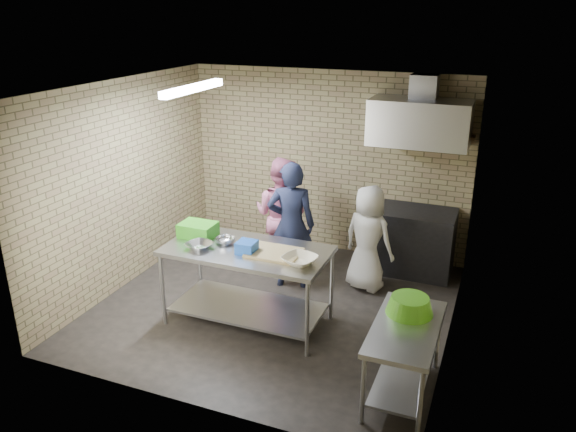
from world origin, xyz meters
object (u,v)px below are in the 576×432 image
(blue_tub, at_px, (247,247))
(woman_white, at_px, (368,238))
(side_counter, at_px, (403,360))
(woman_pink, at_px, (281,215))
(prep_table, at_px, (248,286))
(green_crate, at_px, (198,230))
(green_basin, at_px, (410,305))
(stove, at_px, (409,241))
(man_navy, at_px, (291,225))
(bottle_red, at_px, (425,126))

(blue_tub, distance_m, woman_white, 1.81)
(side_counter, relative_size, woman_pink, 0.73)
(prep_table, height_order, woman_pink, woman_pink)
(blue_tub, distance_m, woman_pink, 1.60)
(blue_tub, bearing_deg, woman_white, 54.46)
(green_crate, distance_m, blue_tub, 0.78)
(blue_tub, xyz_separation_m, woman_pink, (-0.23, 1.57, -0.19))
(green_crate, height_order, woman_pink, woman_pink)
(blue_tub, xyz_separation_m, green_basin, (1.88, -0.31, -0.17))
(woman_pink, bearing_deg, green_crate, 74.93)
(green_crate, bearing_deg, prep_table, -9.73)
(blue_tub, relative_size, woman_white, 0.15)
(stove, relative_size, man_navy, 0.70)
(bottle_red, relative_size, woman_pink, 0.11)
(stove, height_order, blue_tub, blue_tub)
(green_basin, height_order, woman_pink, woman_pink)
(woman_pink, distance_m, woman_white, 1.28)
(prep_table, bearing_deg, woman_pink, 97.16)
(side_counter, xyz_separation_m, man_navy, (-1.82, 1.72, 0.48))
(stove, bearing_deg, woman_white, -119.33)
(prep_table, xyz_separation_m, woman_white, (1.09, 1.35, 0.24))
(woman_white, bearing_deg, green_basin, 132.90)
(woman_white, bearing_deg, green_crate, 51.82)
(side_counter, distance_m, man_navy, 2.55)
(prep_table, relative_size, side_counter, 1.57)
(prep_table, distance_m, stove, 2.57)
(blue_tub, distance_m, man_navy, 1.17)
(side_counter, height_order, woman_pink, woman_pink)
(stove, bearing_deg, blue_tub, -123.54)
(man_navy, bearing_deg, woman_pink, -69.24)
(stove, xyz_separation_m, man_navy, (-1.37, -1.03, 0.41))
(woman_white, bearing_deg, bottle_red, -98.16)
(prep_table, distance_m, bottle_red, 3.20)
(bottle_red, xyz_separation_m, man_navy, (-1.42, -1.27, -1.17))
(green_basin, xyz_separation_m, woman_pink, (-2.12, 1.88, -0.02))
(woman_white, bearing_deg, woman_pink, 11.90)
(bottle_red, bearing_deg, blue_tub, -121.72)
(stove, distance_m, woman_pink, 1.83)
(green_basin, distance_m, bottle_red, 3.01)
(blue_tub, height_order, woman_pink, woman_pink)
(green_basin, distance_m, woman_pink, 2.83)
(green_crate, xyz_separation_m, man_navy, (0.83, 0.94, -0.17))
(stove, bearing_deg, woman_pink, -159.81)
(green_basin, bearing_deg, stove, 99.76)
(bottle_red, distance_m, man_navy, 2.24)
(side_counter, height_order, bottle_red, bottle_red)
(man_navy, relative_size, woman_pink, 1.05)
(side_counter, distance_m, bottle_red, 3.44)
(man_navy, distance_m, woman_white, 1.01)
(side_counter, relative_size, blue_tub, 5.74)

